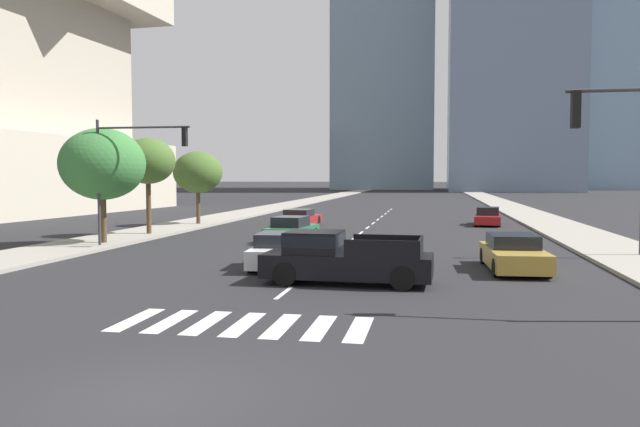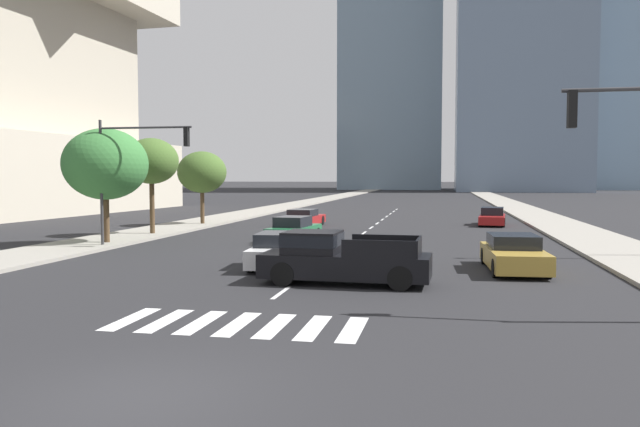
# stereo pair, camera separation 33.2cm
# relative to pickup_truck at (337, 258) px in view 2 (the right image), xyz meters

# --- Properties ---
(ground_plane) EXTENTS (800.00, 800.00, 0.00)m
(ground_plane) POSITION_rel_pickup_truck_xyz_m (-1.36, -10.80, -0.81)
(ground_plane) COLOR #232326
(sidewalk_east) EXTENTS (4.00, 260.00, 0.15)m
(sidewalk_east) POSITION_rel_pickup_truck_xyz_m (11.26, 19.20, -0.74)
(sidewalk_east) COLOR gray
(sidewalk_east) RESTS_ON ground
(sidewalk_west) EXTENTS (4.00, 260.00, 0.15)m
(sidewalk_west) POSITION_rel_pickup_truck_xyz_m (-13.99, 19.20, -0.74)
(sidewalk_west) COLOR gray
(sidewalk_west) RESTS_ON ground
(crosswalk_near) EXTENTS (5.85, 2.43, 0.01)m
(crosswalk_near) POSITION_rel_pickup_truck_xyz_m (-1.36, -5.90, -0.81)
(crosswalk_near) COLOR silver
(crosswalk_near) RESTS_ON ground
(lane_divider_center) EXTENTS (0.14, 50.00, 0.01)m
(lane_divider_center) POSITION_rel_pickup_truck_xyz_m (-1.36, 22.10, -0.81)
(lane_divider_center) COLOR silver
(lane_divider_center) RESTS_ON ground
(pickup_truck) EXTENTS (5.45, 2.12, 1.67)m
(pickup_truck) POSITION_rel_pickup_truck_xyz_m (0.00, 0.00, 0.00)
(pickup_truck) COLOR black
(pickup_truck) RESTS_ON ground
(sedan_white_0) EXTENTS (2.18, 4.83, 1.32)m
(sedan_white_0) POSITION_rel_pickup_truck_xyz_m (-2.74, 3.33, -0.20)
(sedan_white_0) COLOR silver
(sedan_white_0) RESTS_ON ground
(sedan_green_1) EXTENTS (2.17, 4.57, 1.35)m
(sedan_green_1) POSITION_rel_pickup_truck_xyz_m (-4.35, 12.27, -0.19)
(sedan_green_1) COLOR #1E6038
(sedan_green_1) RESTS_ON ground
(sedan_gold_2) EXTENTS (2.13, 4.88, 1.31)m
(sedan_gold_2) POSITION_rel_pickup_truck_xyz_m (5.87, 3.95, -0.20)
(sedan_gold_2) COLOR #B28E38
(sedan_gold_2) RESTS_ON ground
(sedan_red_3) EXTENTS (2.28, 4.70, 1.18)m
(sedan_red_3) POSITION_rel_pickup_truck_xyz_m (-6.12, 22.53, -0.26)
(sedan_red_3) COLOR maroon
(sedan_red_3) RESTS_ON ground
(sedan_red_4) EXTENTS (2.17, 4.86, 1.26)m
(sedan_red_4) POSITION_rel_pickup_truck_xyz_m (6.78, 25.81, -0.23)
(sedan_red_4) COLOR maroon
(sedan_red_4) RESTS_ON ground
(traffic_signal_far) EXTENTS (4.93, 0.28, 5.98)m
(traffic_signal_far) POSITION_rel_pickup_truck_xyz_m (-11.07, 7.82, 3.46)
(traffic_signal_far) COLOR #333335
(traffic_signal_far) RESTS_ON sidewalk_west
(street_tree_nearest) EXTENTS (4.18, 4.18, 5.68)m
(street_tree_nearest) POSITION_rel_pickup_truck_xyz_m (-13.19, 8.92, 3.23)
(street_tree_nearest) COLOR #4C3823
(street_tree_nearest) RESTS_ON sidewalk_west
(street_tree_second) EXTENTS (3.11, 3.11, 5.50)m
(street_tree_second) POSITION_rel_pickup_truck_xyz_m (-13.19, 13.95, 3.49)
(street_tree_second) COLOR #4C3823
(street_tree_second) RESTS_ON sidewalk_west
(street_tree_third) EXTENTS (3.41, 3.41, 5.04)m
(street_tree_third) POSITION_rel_pickup_truck_xyz_m (-13.19, 21.68, 2.92)
(street_tree_third) COLOR #4C3823
(street_tree_third) RESTS_ON sidewalk_west
(office_tower_left_skyline) EXTENTS (26.70, 29.72, 95.59)m
(office_tower_left_skyline) POSITION_rel_pickup_truck_xyz_m (-10.29, 156.00, 46.45)
(office_tower_left_skyline) COLOR #7A93A8
(office_tower_left_skyline) RESTS_ON ground
(office_tower_right_skyline) EXTENTS (22.08, 23.22, 110.91)m
(office_tower_right_skyline) POSITION_rel_pickup_truck_xyz_m (47.97, 159.35, 49.03)
(office_tower_right_skyline) COLOR #7A93A8
(office_tower_right_skyline) RESTS_ON ground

